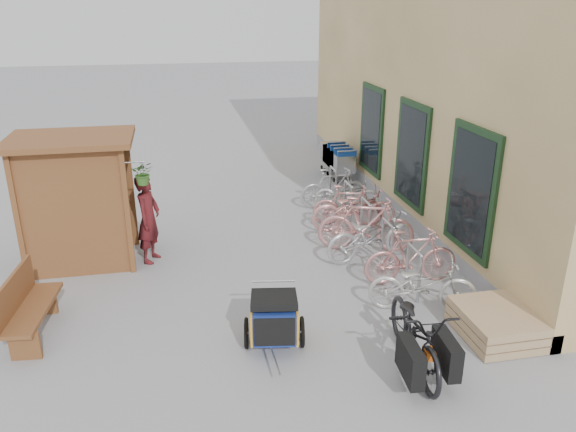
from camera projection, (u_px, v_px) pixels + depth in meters
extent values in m
plane|color=gray|center=(276.00, 309.00, 8.96)|extent=(80.00, 80.00, 0.00)
cube|color=#DFBE80|center=(514.00, 53.00, 13.06)|extent=(6.00, 13.00, 7.00)
cube|color=gray|center=(387.00, 197.00, 13.70)|extent=(0.18, 13.00, 0.30)
cube|color=black|center=(471.00, 191.00, 9.51)|extent=(0.06, 1.50, 2.20)
cube|color=black|center=(470.00, 191.00, 9.50)|extent=(0.02, 1.25, 1.95)
cube|color=black|center=(412.00, 154.00, 11.79)|extent=(0.06, 1.50, 2.20)
cube|color=black|center=(410.00, 155.00, 11.79)|extent=(0.02, 1.25, 1.95)
cube|color=black|center=(372.00, 130.00, 14.08)|extent=(0.06, 1.50, 2.20)
cube|color=black|center=(370.00, 130.00, 14.08)|extent=(0.02, 1.25, 1.95)
cube|color=brown|center=(17.00, 220.00, 9.47)|extent=(0.09, 0.09, 2.30)
cube|color=brown|center=(127.00, 213.00, 9.81)|extent=(0.09, 0.09, 2.30)
cube|color=brown|center=(34.00, 196.00, 10.66)|extent=(0.09, 0.09, 2.30)
cube|color=brown|center=(131.00, 190.00, 11.00)|extent=(0.09, 0.09, 2.30)
cube|color=brown|center=(28.00, 207.00, 10.07)|extent=(0.05, 1.30, 2.30)
cube|color=brown|center=(74.00, 216.00, 9.67)|extent=(1.80, 0.05, 2.30)
cube|color=brown|center=(83.00, 193.00, 10.81)|extent=(1.80, 0.05, 2.30)
cube|color=brown|center=(70.00, 139.00, 9.81)|extent=(2.15, 1.65, 0.10)
cube|color=brown|center=(69.00, 217.00, 10.29)|extent=(1.30, 1.15, 0.04)
cube|color=brown|center=(64.00, 186.00, 10.08)|extent=(1.30, 1.15, 0.04)
cylinder|color=#A5A8AD|center=(133.00, 162.00, 9.53)|extent=(0.36, 0.02, 0.02)
imported|color=#315D20|center=(143.00, 173.00, 9.63)|extent=(0.38, 0.33, 0.42)
cylinder|color=#A5A8AD|center=(419.00, 279.00, 9.02)|extent=(0.05, 0.05, 0.84)
cylinder|color=#A5A8AD|center=(407.00, 266.00, 9.48)|extent=(0.05, 0.05, 0.84)
cylinder|color=#A5A8AD|center=(415.00, 249.00, 9.10)|extent=(0.05, 0.50, 0.05)
cylinder|color=#A5A8AD|center=(392.00, 249.00, 10.12)|extent=(0.05, 0.05, 0.84)
cylinder|color=#A5A8AD|center=(382.00, 239.00, 10.57)|extent=(0.05, 0.05, 0.84)
cylinder|color=#A5A8AD|center=(388.00, 223.00, 10.20)|extent=(0.05, 0.50, 0.05)
cylinder|color=#A5A8AD|center=(369.00, 225.00, 11.21)|extent=(0.05, 0.05, 0.84)
cylinder|color=#A5A8AD|center=(361.00, 217.00, 11.67)|extent=(0.05, 0.05, 0.84)
cylinder|color=#A5A8AD|center=(366.00, 201.00, 11.29)|extent=(0.05, 0.50, 0.05)
cylinder|color=#A5A8AD|center=(351.00, 205.00, 12.31)|extent=(0.05, 0.05, 0.84)
cylinder|color=#A5A8AD|center=(345.00, 198.00, 12.77)|extent=(0.05, 0.05, 0.84)
cylinder|color=#A5A8AD|center=(349.00, 184.00, 12.39)|extent=(0.05, 0.50, 0.05)
cylinder|color=#A5A8AD|center=(336.00, 189.00, 13.41)|extent=(0.05, 0.05, 0.84)
cylinder|color=#A5A8AD|center=(330.00, 183.00, 13.87)|extent=(0.05, 0.05, 0.84)
cylinder|color=#A5A8AD|center=(334.00, 169.00, 13.49)|extent=(0.05, 0.50, 0.05)
cube|color=tan|center=(495.00, 332.00, 8.22)|extent=(1.00, 1.20, 0.12)
cube|color=tan|center=(496.00, 324.00, 8.17)|extent=(1.00, 1.20, 0.12)
cube|color=tan|center=(497.00, 315.00, 8.12)|extent=(1.00, 1.20, 0.12)
cube|color=brown|center=(32.00, 309.00, 8.12)|extent=(0.62, 1.58, 0.06)
cube|color=brown|center=(14.00, 293.00, 7.98)|extent=(0.21, 1.54, 0.51)
cube|color=brown|center=(25.00, 346.00, 7.64)|extent=(0.42, 0.10, 0.41)
cube|color=brown|center=(43.00, 302.00, 8.77)|extent=(0.42, 0.10, 0.41)
cube|color=silver|center=(342.00, 162.00, 15.16)|extent=(0.52, 0.80, 0.49)
cube|color=#164093|center=(347.00, 153.00, 14.67)|extent=(0.52, 0.04, 0.17)
cylinder|color=silver|center=(347.00, 151.00, 14.62)|extent=(0.55, 0.03, 0.03)
cylinder|color=black|center=(338.00, 184.00, 15.00)|extent=(0.04, 0.11, 0.11)
cube|color=silver|center=(339.00, 158.00, 15.46)|extent=(0.52, 0.80, 0.49)
cube|color=#164093|center=(343.00, 150.00, 14.97)|extent=(0.52, 0.04, 0.17)
cylinder|color=silver|center=(344.00, 148.00, 14.92)|extent=(0.55, 0.03, 0.03)
cylinder|color=black|center=(334.00, 180.00, 15.30)|extent=(0.04, 0.11, 0.11)
cube|color=silver|center=(335.00, 155.00, 15.77)|extent=(0.52, 0.80, 0.49)
cube|color=#164093|center=(340.00, 147.00, 15.28)|extent=(0.52, 0.04, 0.17)
cylinder|color=silver|center=(340.00, 145.00, 15.23)|extent=(0.55, 0.03, 0.03)
cylinder|color=black|center=(331.00, 177.00, 15.61)|extent=(0.04, 0.11, 0.11)
cube|color=silver|center=(332.00, 153.00, 16.07)|extent=(0.52, 0.80, 0.49)
cube|color=#164093|center=(336.00, 145.00, 15.58)|extent=(0.52, 0.04, 0.17)
cylinder|color=silver|center=(337.00, 142.00, 15.53)|extent=(0.55, 0.03, 0.03)
cylinder|color=black|center=(328.00, 173.00, 15.91)|extent=(0.04, 0.11, 0.11)
cube|color=#1C2D9B|center=(274.00, 318.00, 7.87)|extent=(0.70, 0.86, 0.45)
cube|color=orange|center=(252.00, 318.00, 7.86)|extent=(0.15, 0.77, 0.45)
cube|color=orange|center=(296.00, 318.00, 7.88)|extent=(0.15, 0.77, 0.45)
cube|color=black|center=(275.00, 332.00, 7.48)|extent=(0.54, 0.12, 0.42)
cube|color=black|center=(274.00, 299.00, 7.82)|extent=(0.75, 0.84, 0.22)
torus|color=black|center=(246.00, 333.00, 7.94)|extent=(0.13, 0.45, 0.45)
torus|color=black|center=(302.00, 332.00, 7.97)|extent=(0.13, 0.45, 0.45)
cylinder|color=#B7B7BC|center=(275.00, 360.00, 7.34)|extent=(0.14, 0.66, 0.03)
cylinder|color=#B7B7BC|center=(273.00, 281.00, 8.14)|extent=(0.62, 0.13, 0.03)
imported|color=black|center=(416.00, 332.00, 7.43)|extent=(0.83, 1.97, 1.01)
cube|color=black|center=(410.00, 361.00, 6.91)|extent=(0.23, 0.66, 0.45)
cube|color=black|center=(446.00, 353.00, 7.06)|extent=(0.23, 0.66, 0.45)
cube|color=#C65212|center=(429.00, 354.00, 6.97)|extent=(0.13, 0.19, 0.12)
imported|color=maroon|center=(149.00, 219.00, 10.38)|extent=(0.61, 0.72, 1.68)
imported|color=#BABAB6|center=(422.00, 284.00, 8.81)|extent=(1.78, 1.00, 0.89)
imported|color=#D38B88|center=(411.00, 257.00, 9.65)|extent=(1.68, 0.54, 1.00)
imported|color=#B0B0B5|center=(372.00, 235.00, 10.56)|extent=(1.95, 0.97, 0.98)
imported|color=#D38B88|center=(366.00, 224.00, 10.88)|extent=(1.93, 1.09, 1.12)
imported|color=#D38B88|center=(354.00, 209.00, 11.94)|extent=(1.85, 0.72, 0.96)
imported|color=#D38B88|center=(348.00, 206.00, 12.18)|extent=(1.60, 0.82, 0.92)
imported|color=#BABAB6|center=(347.00, 194.00, 13.12)|extent=(1.61, 0.99, 0.80)
imported|color=#B0B0B5|center=(334.00, 188.00, 13.29)|extent=(1.60, 0.46, 0.96)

